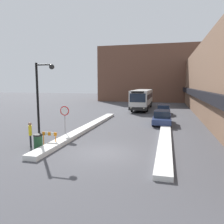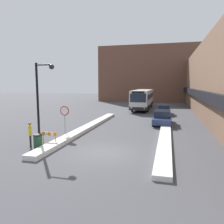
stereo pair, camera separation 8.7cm
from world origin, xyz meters
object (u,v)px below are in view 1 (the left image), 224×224
(parked_car_front, at_px, (162,117))
(parked_car_back, at_px, (163,110))
(city_bus, at_px, (142,99))
(pedestrian, at_px, (30,132))
(trash_bin, at_px, (38,141))
(stop_sign, at_px, (65,114))
(construction_barricade, at_px, (50,136))
(street_lamp, at_px, (41,93))

(parked_car_front, distance_m, parked_car_back, 7.61)
(city_bus, xyz_separation_m, pedestrian, (-4.82, -24.24, -0.77))
(trash_bin, bearing_deg, parked_car_back, 67.59)
(stop_sign, relative_size, construction_barricade, 2.26)
(trash_bin, distance_m, construction_barricade, 0.92)
(parked_car_back, height_order, construction_barricade, parked_car_back)
(trash_bin, bearing_deg, parked_car_front, 55.18)
(city_bus, bearing_deg, trash_bin, -99.52)
(parked_car_back, relative_size, pedestrian, 2.59)
(stop_sign, bearing_deg, parked_car_front, 45.67)
(parked_car_back, bearing_deg, trash_bin, -112.41)
(city_bus, relative_size, construction_barricade, 11.20)
(parked_car_back, bearing_deg, pedestrian, -114.54)
(parked_car_front, height_order, construction_barricade, parked_car_front)
(city_bus, relative_size, stop_sign, 4.95)
(parked_car_front, distance_m, street_lamp, 13.00)
(city_bus, height_order, stop_sign, city_bus)
(street_lamp, bearing_deg, city_bus, 78.67)
(parked_car_back, distance_m, stop_sign, 17.00)
(parked_car_back, relative_size, construction_barricade, 3.96)
(street_lamp, xyz_separation_m, pedestrian, (-0.21, -1.19, -2.58))
(stop_sign, xyz_separation_m, construction_barricade, (0.11, -2.61, -1.14))
(construction_barricade, bearing_deg, parked_car_back, 67.64)
(city_bus, height_order, trash_bin, city_bus)
(parked_car_back, xyz_separation_m, street_lamp, (-8.22, -17.26, 2.90))
(street_lamp, bearing_deg, pedestrian, -99.83)
(parked_car_front, bearing_deg, construction_barricade, -125.62)
(stop_sign, bearing_deg, street_lamp, -110.62)
(city_bus, distance_m, pedestrian, 24.72)
(street_lamp, bearing_deg, trash_bin, -70.11)
(pedestrian, height_order, trash_bin, pedestrian)
(city_bus, relative_size, pedestrian, 7.33)
(parked_car_front, bearing_deg, city_bus, 105.07)
(stop_sign, height_order, trash_bin, stop_sign)
(street_lamp, xyz_separation_m, construction_barricade, (0.88, -0.59, -2.92))
(parked_car_front, relative_size, stop_sign, 1.92)
(city_bus, distance_m, street_lamp, 23.57)
(parked_car_back, relative_size, stop_sign, 1.75)
(parked_car_back, distance_m, pedestrian, 20.29)
(trash_bin, bearing_deg, construction_barricade, 66.41)
(pedestrian, bearing_deg, stop_sign, 128.03)
(parked_car_back, bearing_deg, street_lamp, -115.46)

